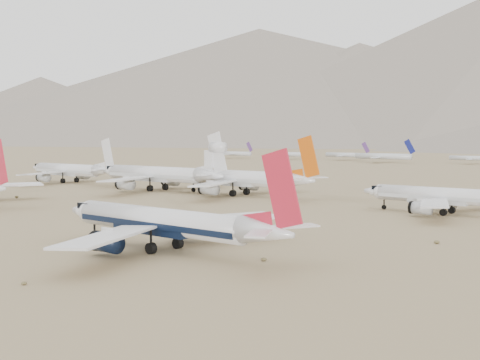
# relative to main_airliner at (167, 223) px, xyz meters

# --- Properties ---
(ground) EXTENTS (7000.00, 7000.00, 0.00)m
(ground) POSITION_rel_main_airliner_xyz_m (-8.72, 2.23, -4.46)
(ground) COLOR #897450
(ground) RESTS_ON ground
(main_airliner) EXTENTS (45.93, 44.86, 16.21)m
(main_airliner) POSITION_rel_main_airliner_xyz_m (0.00, 0.00, 0.00)
(main_airliner) COLOR white
(main_airliner) RESTS_ON ground
(row2_gold_tail) EXTENTS (41.29, 40.38, 14.70)m
(row2_gold_tail) POSITION_rel_main_airliner_xyz_m (17.39, 71.72, -0.35)
(row2_gold_tail) COLOR white
(row2_gold_tail) RESTS_ON ground
(row2_orange_tail) EXTENTS (51.09, 49.98, 18.22)m
(row2_orange_tail) POSITION_rel_main_airliner_xyz_m (-47.83, 76.43, 0.66)
(row2_orange_tail) COLOR white
(row2_orange_tail) RESTS_ON ground
(row2_white_trijet) EXTENTS (54.78, 53.53, 19.41)m
(row2_white_trijet) POSITION_rel_main_airliner_xyz_m (-78.78, 72.19, 1.16)
(row2_white_trijet) COLOR white
(row2_white_trijet) RESTS_ON ground
(row2_white_twin) EXTENTS (48.91, 47.85, 17.48)m
(row2_white_twin) POSITION_rel_main_airliner_xyz_m (-131.98, 74.44, 0.46)
(row2_white_twin) COLOR white
(row2_white_twin) RESTS_ON ground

